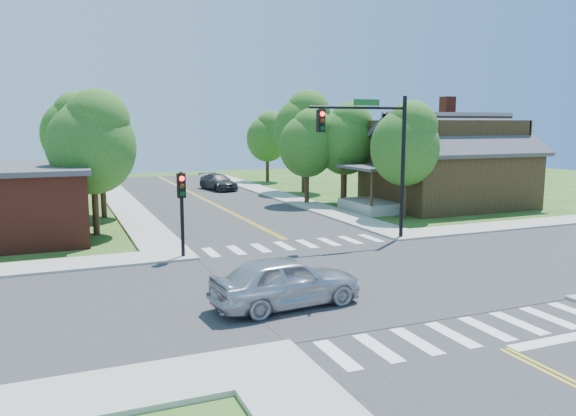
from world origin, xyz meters
name	(u,v)px	position (x,y,z in m)	size (l,w,h in m)	color
ground	(360,278)	(0.00, 0.00, 0.00)	(100.00, 100.00, 0.00)	#2B4F18
road_ns	(360,277)	(0.00, 0.00, 0.02)	(10.00, 90.00, 0.04)	#2D2D30
road_ew	(360,277)	(0.00, 0.00, 0.03)	(90.00, 10.00, 0.04)	#2D2D30
intersection_patch	(360,278)	(0.00, 0.00, 0.00)	(10.20, 10.20, 0.06)	#2D2D30
sidewalk_ne	(439,202)	(15.82, 15.82, 0.07)	(40.00, 40.00, 0.14)	#9E9B93
crosswalk_north	(296,245)	(0.00, 6.20, 0.05)	(8.85, 2.00, 0.01)	white
crosswalk_south	(470,332)	(0.00, -6.20, 0.05)	(8.85, 2.00, 0.01)	white
centerline	(360,277)	(0.00, 0.00, 0.05)	(0.30, 90.00, 0.01)	gold
stop_bar	(576,338)	(2.50, -7.60, 0.00)	(4.60, 0.45, 0.09)	white
signal_mast_ne	(374,144)	(3.91, 5.59, 4.85)	(5.30, 0.42, 7.20)	black
signal_pole_nw	(182,199)	(-5.60, 5.58, 2.66)	(0.34, 0.42, 3.80)	black
house_ne	(447,160)	(15.11, 14.23, 3.33)	(13.05, 8.80, 7.11)	#342412
tree_e_a	(407,142)	(9.31, 10.74, 4.74)	(4.26, 4.05, 7.24)	#382314
tree_e_b	(347,137)	(9.19, 18.17, 4.86)	(4.37, 4.15, 7.43)	#382314
tree_e_c	(305,126)	(9.14, 25.48, 5.68)	(5.10, 4.84, 8.67)	#382314
tree_e_d	(268,136)	(9.44, 35.12, 4.66)	(4.19, 3.98, 7.12)	#382314
tree_w_a	(94,140)	(-8.62, 12.67, 5.00)	(4.49, 4.27, 7.64)	#382314
tree_w_b	(82,139)	(-8.86, 19.68, 4.88)	(4.39, 4.17, 7.46)	#382314
tree_w_c	(75,129)	(-9.02, 28.36, 5.43)	(4.87, 4.63, 8.28)	#382314
tree_w_d	(77,146)	(-8.61, 37.12, 3.83)	(3.44, 3.27, 5.85)	#382314
tree_house	(308,142)	(6.44, 18.85, 4.56)	(4.10, 3.89, 6.97)	#382314
tree_bldg	(102,146)	(-7.79, 18.29, 4.47)	(4.02, 3.82, 6.83)	#382314
car_silver	(286,282)	(-3.93, -2.13, 0.83)	(5.04, 2.41, 1.66)	#B9BAC0
car_dgrey	(218,182)	(2.68, 29.77, 0.70)	(2.78, 5.11, 1.40)	#292C2E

